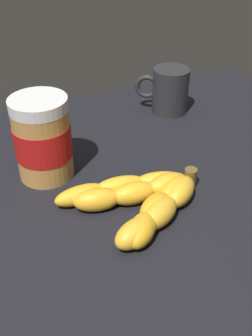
% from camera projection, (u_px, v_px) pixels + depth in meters
% --- Properties ---
extents(ground_plane, '(0.92, 0.69, 0.04)m').
position_uv_depth(ground_plane, '(128.00, 191.00, 0.67)').
color(ground_plane, black).
extents(banana_bunch, '(0.22, 0.16, 0.04)m').
position_uv_depth(banana_bunch, '(145.00, 200.00, 0.59)').
color(banana_bunch, gold).
rests_on(banana_bunch, ground_plane).
extents(peanut_butter_jar, '(0.09, 0.09, 0.14)m').
position_uv_depth(peanut_butter_jar, '(43.00, 139.00, 0.64)').
color(peanut_butter_jar, '#BF8442').
rests_on(peanut_butter_jar, ground_plane).
extents(coffee_mug, '(0.10, 0.08, 0.09)m').
position_uv_depth(coffee_mug, '(169.00, 90.00, 0.84)').
color(coffee_mug, '#262628').
rests_on(coffee_mug, ground_plane).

